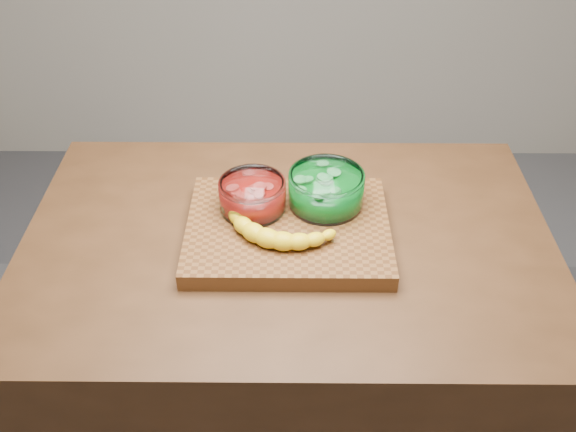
{
  "coord_description": "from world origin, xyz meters",
  "views": [
    {
      "loc": [
        0.01,
        -1.1,
        1.84
      ],
      "look_at": [
        0.0,
        0.0,
        0.96
      ],
      "focal_mm": 40.0,
      "sensor_mm": 36.0,
      "label": 1
    }
  ],
  "objects": [
    {
      "name": "bowl_green",
      "position": [
        0.09,
        0.07,
        0.98
      ],
      "size": [
        0.17,
        0.17,
        0.08
      ],
      "color": "white",
      "rests_on": "cutting_board"
    },
    {
      "name": "banana",
      "position": [
        -0.02,
        -0.03,
        0.96
      ],
      "size": [
        0.27,
        0.18,
        0.04
      ],
      "primitive_type": null,
      "color": "yellow",
      "rests_on": "cutting_board"
    },
    {
      "name": "counter",
      "position": [
        0.0,
        0.0,
        0.45
      ],
      "size": [
        1.2,
        0.8,
        0.9
      ],
      "primitive_type": "cube",
      "color": "#472915",
      "rests_on": "ground"
    },
    {
      "name": "cutting_board",
      "position": [
        0.0,
        0.0,
        0.92
      ],
      "size": [
        0.45,
        0.35,
        0.04
      ],
      "primitive_type": "cube",
      "color": "brown",
      "rests_on": "counter"
    },
    {
      "name": "bowl_red",
      "position": [
        -0.08,
        0.06,
        0.97
      ],
      "size": [
        0.15,
        0.15,
        0.07
      ],
      "color": "white",
      "rests_on": "cutting_board"
    }
  ]
}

